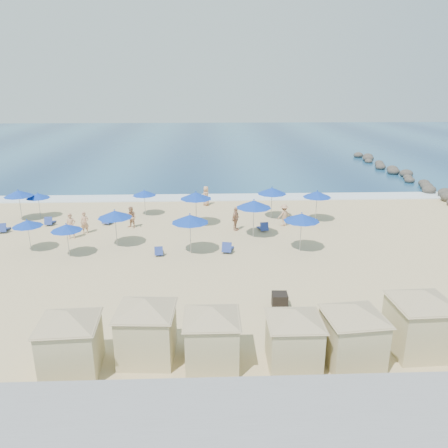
{
  "coord_description": "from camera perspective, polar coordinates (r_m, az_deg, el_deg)",
  "views": [
    {
      "loc": [
        2.1,
        -23.82,
        10.19
      ],
      "look_at": [
        3.14,
        3.0,
        1.49
      ],
      "focal_mm": 35.0,
      "sensor_mm": 36.0,
      "label": 1
    }
  ],
  "objects": [
    {
      "name": "cabana_4",
      "position": [
        17.35,
        16.56,
        -12.68
      ],
      "size": [
        4.34,
        4.34,
        2.73
      ],
      "color": "#C8B989",
      "rests_on": "ground"
    },
    {
      "name": "beachgoer_3",
      "position": [
        32.74,
        7.84,
        1.16
      ],
      "size": [
        1.22,
        1.0,
        1.65
      ],
      "primitive_type": "imported",
      "rotation": [
        0.0,
        0.0,
        3.57
      ],
      "color": "tan",
      "rests_on": "ground"
    },
    {
      "name": "umbrella_2",
      "position": [
        37.13,
        -23.13,
        3.42
      ],
      "size": [
        1.81,
        1.81,
        2.06
      ],
      "color": "#A5A8AD",
      "rests_on": "ground"
    },
    {
      "name": "beach_chair_0",
      "position": [
        35.04,
        -26.87,
        -0.51
      ],
      "size": [
        0.81,
        1.42,
        0.73
      ],
      "color": "navy",
      "rests_on": "ground"
    },
    {
      "name": "beachgoer_1",
      "position": [
        32.65,
        -11.99,
        0.85
      ],
      "size": [
        0.98,
        0.92,
        1.61
      ],
      "primitive_type": "imported",
      "rotation": [
        0.0,
        0.0,
        5.75
      ],
      "color": "tan",
      "rests_on": "ground"
    },
    {
      "name": "umbrella_0",
      "position": [
        36.94,
        -25.27,
        3.65
      ],
      "size": [
        2.17,
        2.17,
        2.47
      ],
      "color": "#A5A8AD",
      "rests_on": "ground"
    },
    {
      "name": "seawall",
      "position": [
        14.22,
        -11.16,
        -24.61
      ],
      "size": [
        160.0,
        6.1,
        1.22
      ],
      "color": "gray",
      "rests_on": "ground"
    },
    {
      "name": "umbrella_1",
      "position": [
        29.89,
        -24.31,
        0.09
      ],
      "size": [
        1.86,
        1.86,
        2.12
      ],
      "color": "#A5A8AD",
      "rests_on": "ground"
    },
    {
      "name": "beachgoer_5",
      "position": [
        32.33,
        -17.73,
        0.17
      ],
      "size": [
        0.6,
        0.41,
        1.58
      ],
      "primitive_type": "imported",
      "rotation": [
        0.0,
        0.0,
        0.06
      ],
      "color": "tan",
      "rests_on": "ground"
    },
    {
      "name": "umbrella_11",
      "position": [
        27.57,
        10.11,
        0.87
      ],
      "size": [
        2.25,
        2.25,
        2.56
      ],
      "color": "#A5A8AD",
      "rests_on": "ground"
    },
    {
      "name": "umbrella_6",
      "position": [
        26.8,
        -4.46,
        0.7
      ],
      "size": [
        2.29,
        2.29,
        2.61
      ],
      "color": "#A5A8AD",
      "rests_on": "ground"
    },
    {
      "name": "ground",
      "position": [
        26.0,
        -6.71,
        -5.25
      ],
      "size": [
        160.0,
        160.0,
        0.0
      ],
      "primitive_type": "plane",
      "color": "#CCB381",
      "rests_on": "ground"
    },
    {
      "name": "beach_chair_4",
      "position": [
        27.62,
        0.46,
        -3.12
      ],
      "size": [
        0.86,
        1.44,
        0.74
      ],
      "color": "navy",
      "rests_on": "ground"
    },
    {
      "name": "rock_jetty",
      "position": [
        54.32,
        21.74,
        6.27
      ],
      "size": [
        2.56,
        26.66,
        0.96
      ],
      "color": "#312D29",
      "rests_on": "ground"
    },
    {
      "name": "beachgoer_2",
      "position": [
        31.43,
        1.52,
        0.69
      ],
      "size": [
        0.86,
        1.09,
        1.72
      ],
      "primitive_type": "imported",
      "rotation": [
        0.0,
        0.0,
        1.06
      ],
      "color": "tan",
      "rests_on": "ground"
    },
    {
      "name": "umbrella_7",
      "position": [
        32.21,
        -3.7,
        3.74
      ],
      "size": [
        2.33,
        2.33,
        2.65
      ],
      "color": "#A5A8AD",
      "rests_on": "ground"
    },
    {
      "name": "ocean",
      "position": [
        79.5,
        -3.78,
        10.58
      ],
      "size": [
        160.0,
        80.0,
        0.06
      ],
      "primitive_type": "cube",
      "color": "navy",
      "rests_on": "ground"
    },
    {
      "name": "cabana_3",
      "position": [
        16.78,
        9.16,
        -13.56
      ],
      "size": [
        4.13,
        4.13,
        2.59
      ],
      "color": "#C8B989",
      "rests_on": "ground"
    },
    {
      "name": "beach_chair_1",
      "position": [
        35.37,
        -21.82,
        0.3
      ],
      "size": [
        0.66,
        1.31,
        0.7
      ],
      "color": "navy",
      "rests_on": "ground"
    },
    {
      "name": "umbrella_5",
      "position": [
        28.81,
        -14.07,
        1.25
      ],
      "size": [
        2.2,
        2.2,
        2.51
      ],
      "color": "#A5A8AD",
      "rests_on": "ground"
    },
    {
      "name": "trash_bin",
      "position": [
        21.16,
        7.29,
        -9.89
      ],
      "size": [
        0.75,
        0.75,
        0.72
      ],
      "primitive_type": "cube",
      "rotation": [
        0.0,
        0.0,
        -0.04
      ],
      "color": "black",
      "rests_on": "ground"
    },
    {
      "name": "umbrella_10",
      "position": [
        33.94,
        12.07,
        3.83
      ],
      "size": [
        2.16,
        2.16,
        2.46
      ],
      "color": "#A5A8AD",
      "rests_on": "ground"
    },
    {
      "name": "beach_chair_2",
      "position": [
        34.22,
        -14.92,
        0.46
      ],
      "size": [
        0.87,
        1.42,
        0.73
      ],
      "color": "navy",
      "rests_on": "ground"
    },
    {
      "name": "umbrella_8",
      "position": [
        29.68,
        3.92,
        2.62
      ],
      "size": [
        2.39,
        2.39,
        2.72
      ],
      "color": "#A5A8AD",
      "rests_on": "ground"
    },
    {
      "name": "beach_chair_3",
      "position": [
        27.46,
        -8.52,
        -3.54
      ],
      "size": [
        0.63,
        1.19,
        0.63
      ],
      "color": "navy",
      "rests_on": "ground"
    },
    {
      "name": "cabana_2",
      "position": [
        16.65,
        -1.59,
        -13.43
      ],
      "size": [
        4.24,
        4.24,
        2.66
      ],
      "color": "#C8B989",
      "rests_on": "ground"
    },
    {
      "name": "cabana_5",
      "position": [
        18.91,
        24.36,
        -10.57
      ],
      "size": [
        4.65,
        4.65,
        2.92
      ],
      "color": "#C8B989",
      "rests_on": "ground"
    },
    {
      "name": "beachgoer_4",
      "position": [
        37.99,
        -2.35,
        3.71
      ],
      "size": [
        0.81,
        0.97,
        1.69
      ],
      "primitive_type": "imported",
      "rotation": [
        0.0,
        0.0,
        4.32
      ],
      "color": "tan",
      "rests_on": "ground"
    },
    {
      "name": "umbrella_3",
      "position": [
        28.04,
        -19.9,
        -0.43
      ],
      "size": [
        1.89,
        1.89,
        2.15
      ],
      "color": "#A5A8AD",
      "rests_on": "ground"
    },
    {
      "name": "surf_line",
      "position": [
        40.67,
        -5.12,
        3.44
      ],
      "size": [
        160.0,
        2.5,
        0.08
      ],
      "primitive_type": "cube",
      "color": "white",
      "rests_on": "ground"
    },
    {
      "name": "umbrella_9",
      "position": [
        34.07,
        6.28,
        4.34
      ],
      "size": [
        2.26,
        2.26,
        2.57
      ],
      "color": "#A5A8AD",
      "rests_on": "ground"
    },
    {
      "name": "beach_chair_5",
      "position": [
        31.65,
        5.12,
        -0.42
      ],
      "size": [
        0.77,
        1.37,
        0.72
      ],
      "color": "navy",
      "rests_on": "ground"
    },
    {
      "name": "beachgoer_0",
      "position": [
        31.52,
        -19.36,
        -0.25
      ],
      "size": [
        0.71,
        0.52,
        1.78
      ],
      "primitive_type": "imported",
      "rotation": [
        0.0,
        0.0,
        0.15
      ],
      "color": "tan",
      "rests_on": "ground"
    },
    {
      "name": "cabana_1",
      "position": [
        17.19,
        -10.14,
        -12.34
      ],
      "size": [
        4.45,
        4.45,
        2.79
      ],
      "color": "#C8B989",
      "rests_on": "ground"
    },
    {
      "name": "cabana_0",
      "position": [
        17.21,
        -19.54,
        -13.3
      ],
      "size": [
        4.34,
        4.34,
        2.72
      ],
      "color": "#C8B989",
      "rests_on": "ground"
    },
    {
      "name": "umbrella_4",
      "position": [
        35.37,
        -10.37,
        4.02
      ],
      "size": [
        1.87,
        1.87,
        2.13
      ],
      "color": "#A5A8AD",
      "rests_on": "ground"
    }
  ]
}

